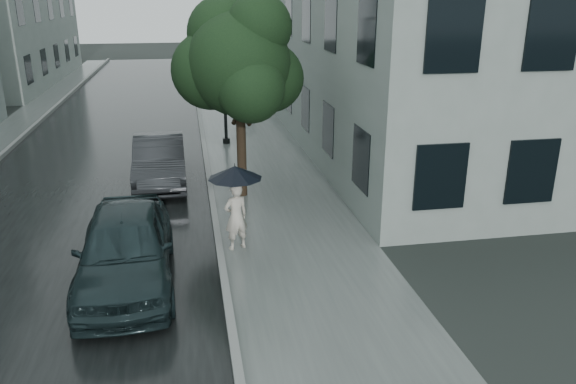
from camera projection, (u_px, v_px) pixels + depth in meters
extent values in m
plane|color=black|center=(307.00, 287.00, 10.93)|extent=(120.00, 120.00, 0.00)
cube|color=slate|center=(250.00, 139.00, 22.10)|extent=(3.50, 60.00, 0.01)
cube|color=slate|center=(203.00, 139.00, 21.77)|extent=(0.15, 60.00, 0.15)
cube|color=black|center=(110.00, 145.00, 21.21)|extent=(6.85, 60.00, 0.00)
cube|color=slate|center=(11.00, 147.00, 20.60)|extent=(0.15, 60.00, 0.15)
cube|color=gray|center=(334.00, 13.00, 28.44)|extent=(7.00, 36.00, 9.00)
cube|color=black|center=(266.00, 13.00, 27.86)|extent=(0.08, 32.40, 7.20)
cube|color=black|center=(51.00, 17.00, 35.70)|extent=(0.08, 16.20, 6.40)
imported|color=beige|center=(236.00, 217.00, 12.33)|extent=(0.65, 0.54, 1.53)
cylinder|color=black|center=(236.00, 192.00, 12.19)|extent=(0.02, 0.02, 0.63)
cone|color=black|center=(235.00, 172.00, 12.04)|extent=(1.40, 1.40, 0.28)
cylinder|color=black|center=(235.00, 165.00, 11.98)|extent=(0.02, 0.02, 0.08)
cylinder|color=black|center=(236.00, 207.00, 12.30)|extent=(0.03, 0.03, 0.06)
cylinder|color=#332619|center=(242.00, 151.00, 15.51)|extent=(0.26, 0.26, 2.60)
sphere|color=#1C3719|center=(239.00, 64.00, 14.72)|extent=(2.73, 2.73, 2.73)
sphere|color=#1C3719|center=(269.00, 78.00, 15.30)|extent=(1.89, 1.89, 1.89)
sphere|color=#1C3719|center=(210.00, 71.00, 15.06)|extent=(2.10, 2.10, 2.10)
sphere|color=#1C3719|center=(251.00, 89.00, 14.25)|extent=(1.78, 1.78, 1.78)
sphere|color=#1C3719|center=(224.00, 33.00, 15.01)|extent=(1.99, 1.99, 1.99)
sphere|color=#1C3719|center=(259.00, 27.00, 14.30)|extent=(1.69, 1.69, 1.69)
cylinder|color=black|center=(224.00, 84.00, 20.70)|extent=(0.12, 0.12, 4.54)
cylinder|color=black|center=(226.00, 141.00, 21.42)|extent=(0.28, 0.28, 0.20)
cylinder|color=black|center=(215.00, 19.00, 19.86)|extent=(0.51, 0.18, 0.08)
sphere|color=silver|center=(207.00, 21.00, 19.77)|extent=(0.32, 0.32, 0.32)
imported|color=black|center=(126.00, 248.00, 10.83)|extent=(1.91, 4.49, 1.51)
imported|color=#26292C|center=(160.00, 160.00, 16.77)|extent=(1.57, 4.25, 1.39)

